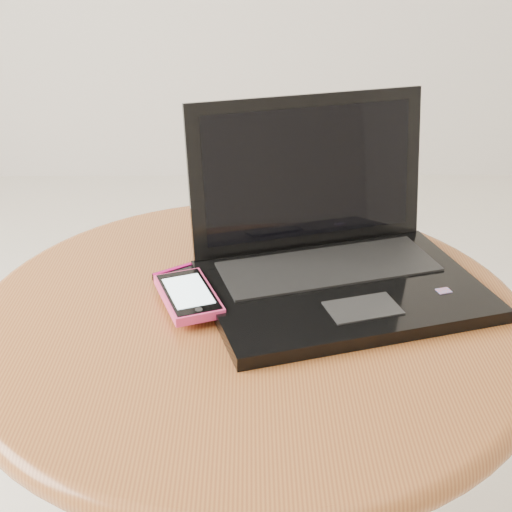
{
  "coord_description": "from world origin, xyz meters",
  "views": [
    {
      "loc": [
        -0.06,
        -0.7,
        1.0
      ],
      "look_at": [
        -0.06,
        0.06,
        0.61
      ],
      "focal_mm": 49.03,
      "sensor_mm": 36.0,
      "label": 1
    }
  ],
  "objects": [
    {
      "name": "phone_black",
      "position": [
        -0.14,
        0.08,
        0.56
      ],
      "size": [
        0.11,
        0.12,
        0.01
      ],
      "color": "black",
      "rests_on": "table"
    },
    {
      "name": "table",
      "position": [
        -0.06,
        0.05,
        0.43
      ],
      "size": [
        0.7,
        0.7,
        0.55
      ],
      "color": "#552E0E",
      "rests_on": "ground"
    },
    {
      "name": "phone_pink",
      "position": [
        -0.14,
        0.05,
        0.57
      ],
      "size": [
        0.1,
        0.13,
        0.01
      ],
      "color": "#E03571",
      "rests_on": "phone_black"
    },
    {
      "name": "laptop",
      "position": [
        0.04,
        0.11,
        0.59
      ],
      "size": [
        0.4,
        0.35,
        0.22
      ],
      "color": "black",
      "rests_on": "table"
    }
  ]
}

